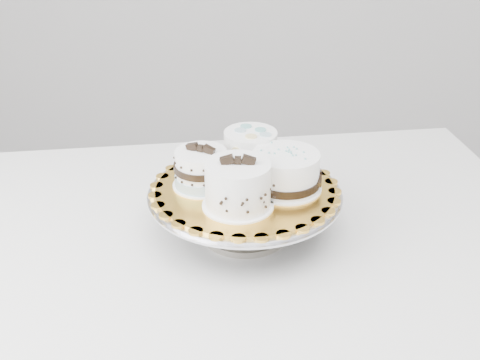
# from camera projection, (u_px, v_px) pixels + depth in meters

# --- Properties ---
(table) EXTENTS (1.42, 1.09, 0.75)m
(table) POSITION_uv_depth(u_px,v_px,m) (214.00, 270.00, 1.12)
(table) COLOR white
(table) RESTS_ON floor
(cake_stand) EXTENTS (0.34, 0.34, 0.09)m
(cake_stand) POSITION_uv_depth(u_px,v_px,m) (245.00, 204.00, 1.07)
(cake_stand) COLOR gray
(cake_stand) RESTS_ON table
(cake_board) EXTENTS (0.35, 0.35, 0.00)m
(cake_board) POSITION_uv_depth(u_px,v_px,m) (245.00, 189.00, 1.06)
(cake_board) COLOR gold
(cake_board) RESTS_ON cake_stand
(cake_swirl) EXTENTS (0.12, 0.12, 0.10)m
(cake_swirl) POSITION_uv_depth(u_px,v_px,m) (238.00, 186.00, 0.98)
(cake_swirl) COLOR white
(cake_swirl) RESTS_ON cake_board
(cake_banded) EXTENTS (0.12, 0.12, 0.08)m
(cake_banded) POSITION_uv_depth(u_px,v_px,m) (201.00, 170.00, 1.05)
(cake_banded) COLOR white
(cake_banded) RESTS_ON cake_board
(cake_dots) EXTENTS (0.12, 0.12, 0.07)m
(cake_dots) POSITION_uv_depth(u_px,v_px,m) (250.00, 149.00, 1.11)
(cake_dots) COLOR white
(cake_dots) RESTS_ON cake_board
(cake_ribbon) EXTENTS (0.14, 0.13, 0.07)m
(cake_ribbon) POSITION_uv_depth(u_px,v_px,m) (286.00, 172.00, 1.04)
(cake_ribbon) COLOR white
(cake_ribbon) RESTS_ON cake_board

